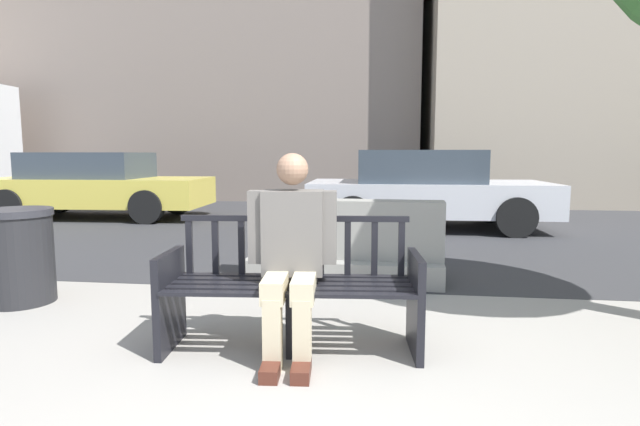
% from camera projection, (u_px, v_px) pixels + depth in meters
% --- Properties ---
extents(street_asphalt, '(120.00, 12.00, 0.01)m').
position_uv_depth(street_asphalt, '(368.00, 215.00, 10.68)').
color(street_asphalt, '#333335').
rests_on(street_asphalt, ground).
extents(street_bench, '(1.73, 0.66, 0.88)m').
position_uv_depth(street_bench, '(292.00, 291.00, 3.33)').
color(street_bench, black).
rests_on(street_bench, ground).
extents(seated_person, '(0.59, 0.75, 1.31)m').
position_uv_depth(seated_person, '(292.00, 250.00, 3.24)').
color(seated_person, '#66605B').
rests_on(seated_person, ground).
extents(jersey_barrier_centre, '(2.03, 0.76, 0.84)m').
position_uv_depth(jersey_barrier_centre, '(345.00, 248.00, 5.17)').
color(jersey_barrier_centre, gray).
rests_on(jersey_barrier_centre, ground).
extents(car_sedan_mid, '(4.49, 1.97, 1.34)m').
position_uv_depth(car_sedan_mid, '(96.00, 185.00, 10.20)').
color(car_sedan_mid, '#DBC64C').
rests_on(car_sedan_mid, ground).
extents(car_sedan_far, '(4.17, 2.04, 1.37)m').
position_uv_depth(car_sedan_far, '(425.00, 189.00, 8.78)').
color(car_sedan_far, silver).
rests_on(car_sedan_far, ground).
extents(trash_bin, '(0.59, 0.59, 0.83)m').
position_uv_depth(trash_bin, '(19.00, 256.00, 4.37)').
color(trash_bin, '#232326').
rests_on(trash_bin, ground).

